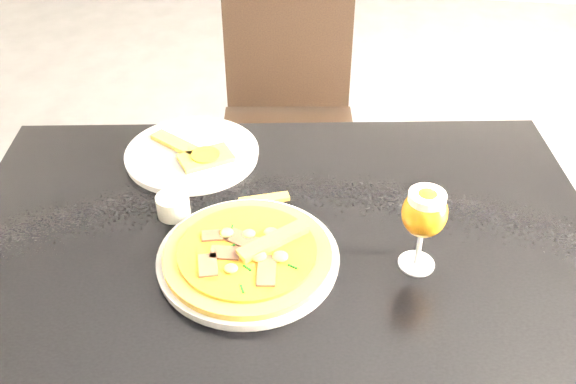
# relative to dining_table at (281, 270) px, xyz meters

# --- Properties ---
(ground) EXTENTS (6.00, 6.00, 0.00)m
(ground) POSITION_rel_dining_table_xyz_m (0.15, 0.33, -0.66)
(ground) COLOR #49494B
(ground) RESTS_ON ground
(dining_table) EXTENTS (1.31, 0.98, 0.75)m
(dining_table) POSITION_rel_dining_table_xyz_m (0.00, 0.00, 0.00)
(dining_table) COLOR black
(dining_table) RESTS_ON ground
(chair_far) EXTENTS (0.47, 0.47, 0.90)m
(chair_far) POSITION_rel_dining_table_xyz_m (-0.10, 0.83, -0.16)
(chair_far) COLOR black
(chair_far) RESTS_ON ground
(plate_main) EXTENTS (0.36, 0.36, 0.02)m
(plate_main) POSITION_rel_dining_table_xyz_m (-0.05, -0.08, 0.10)
(plate_main) COLOR silver
(plate_main) RESTS_ON dining_table
(pizza) EXTENTS (0.29, 0.29, 0.03)m
(pizza) POSITION_rel_dining_table_xyz_m (-0.04, -0.08, 0.12)
(pizza) COLOR olive
(pizza) RESTS_ON plate_main
(plate_second) EXTENTS (0.32, 0.32, 0.02)m
(plate_second) POSITION_rel_dining_table_xyz_m (-0.23, 0.23, 0.10)
(plate_second) COLOR silver
(plate_second) RESTS_ON dining_table
(crust_scraps) EXTENTS (0.20, 0.15, 0.02)m
(crust_scraps) POSITION_rel_dining_table_xyz_m (-0.21, 0.21, 0.11)
(crust_scraps) COLOR olive
(crust_scraps) RESTS_ON plate_second
(loose_crust) EXTENTS (0.10, 0.06, 0.01)m
(loose_crust) POSITION_rel_dining_table_xyz_m (-0.05, 0.10, 0.09)
(loose_crust) COLOR olive
(loose_crust) RESTS_ON dining_table
(sauce_cup) EXTENTS (0.06, 0.06, 0.04)m
(sauce_cup) POSITION_rel_dining_table_xyz_m (-0.21, 0.03, 0.11)
(sauce_cup) COLOR beige
(sauce_cup) RESTS_ON dining_table
(beer_glass) EXTENTS (0.08, 0.08, 0.16)m
(beer_glass) POSITION_rel_dining_table_xyz_m (0.25, -0.04, 0.21)
(beer_glass) COLOR silver
(beer_glass) RESTS_ON dining_table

